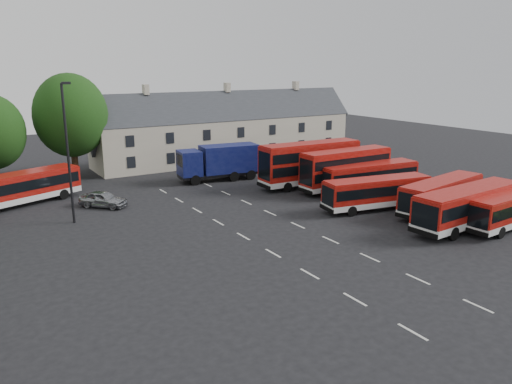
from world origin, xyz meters
The scene contains 14 objects.
ground centered at (0.00, 0.00, 0.00)m, with size 140.00×140.00×0.00m, color black.
lane_markings centered at (2.50, 2.00, 0.01)m, with size 5.15×33.80×0.01m.
terrace_houses centered at (14.00, 30.00, 3.86)m, with size 35.70×7.13×10.06m.
bus_row_a centered at (18.92, -7.05, 1.68)m, with size 9.99×2.86×2.79m.
bus_row_b centered at (15.99, -5.30, 1.89)m, with size 11.27×3.33×3.14m.
bus_row_c centered at (17.61, -1.51, 1.72)m, with size 10.37×4.01×2.86m.
bus_row_d centered at (13.57, 2.04, 1.68)m, with size 10.12×3.92×2.79m.
bus_row_e centered at (17.10, 6.69, 1.77)m, with size 10.62×3.39×2.95m.
bus_dd_south centered at (15.88, 8.74, 2.35)m, with size 10.05×2.34×4.12m.
bus_dd_north centered at (13.99, 12.14, 2.60)m, with size 11.20×2.95×4.56m.
bus_north centered at (-12.65, 19.80, 1.79)m, with size 10.66×6.10×2.98m.
box_truck centered at (7.20, 19.40, 2.15)m, with size 9.03×3.84×3.83m.
silver_car centered at (-6.65, 15.37, 0.73)m, with size 1.73×4.31×1.47m, color #999BA0.
lamppost centered at (-9.88, 12.02, 5.93)m, with size 0.76×0.30×11.10m.
Camera 1 is at (-17.58, -28.22, 12.37)m, focal length 35.00 mm.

